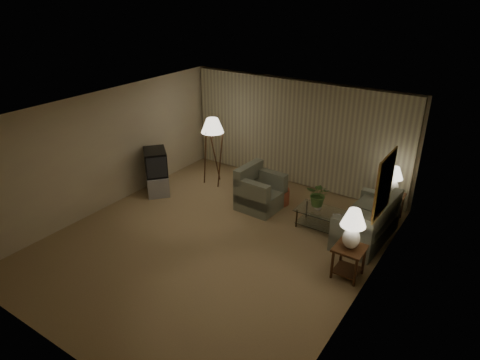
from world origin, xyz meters
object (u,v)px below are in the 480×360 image
Objects in this scene: side_table_near at (349,257)px; tv_cabinet at (157,183)px; armchair at (261,192)px; side_table_far at (390,202)px; crt_tv at (155,162)px; vase at (318,206)px; ottoman at (278,196)px; coffee_table at (323,217)px; table_lamp_near at (353,226)px; floor_lamp at (213,150)px; sofa at (366,223)px; table_lamp_far at (394,178)px.

tv_cabinet is at bearing 173.56° from side_table_near.
armchair is 1.69× the size of side_table_far.
vase is (4.03, 0.66, -0.31)m from crt_tv.
side_table_far is 1.10× the size of ottoman.
coffee_table is at bearing 129.29° from side_table_near.
crt_tv is (-5.20, 0.59, -0.24)m from table_lamp_near.
coffee_table is at bearing -19.68° from ottoman.
floor_lamp is 2.07m from ottoman.
ottoman is (-2.40, 1.74, -0.23)m from side_table_near.
floor_lamp is (-4.33, -0.70, 0.51)m from side_table_far.
sofa is at bearing 49.51° from tv_cabinet.
vase is at bearing -133.72° from side_table_far.
table_lamp_near is 1.17× the size of table_lamp_far.
tv_cabinet is 1.62m from floor_lamp.
table_lamp_far reaches higher than armchair.
ottoman is 1.36m from vase.
coffee_table is at bearing -80.23° from sofa.
sofa is 2.47m from armchair.
crt_tv is (-2.58, -0.73, 0.41)m from armchair.
side_table_far is at bearing 17.00° from ottoman.
floor_lamp is 3.23× the size of ottoman.
side_table_far is at bearing -63.55° from armchair.
vase is (-1.17, 1.25, -0.55)m from table_lamp_near.
table_lamp_far is 0.67× the size of tv_cabinet.
coffee_table is (-1.02, -1.23, -0.13)m from side_table_far.
side_table_near is at bearing 34.48° from crt_tv.
sofa is at bearing 96.34° from table_lamp_near.
floor_lamp is at bearing 94.83° from tv_cabinet.
table_lamp_near is at bearing 9.58° from sofa.
table_lamp_near is at bearing -153.43° from side_table_near.
table_lamp_far is 5.54m from crt_tv.
side_table_near is at bearing -90.00° from side_table_far.
table_lamp_near reaches higher than table_lamp_far.
armchair is 2.93m from table_lamp_far.
armchair reaches higher than side_table_near.
ottoman is at bearing -24.70° from armchair.
armchair is 1.69× the size of side_table_near.
armchair is at bearing -15.19° from floor_lamp.
sofa is 1.04m from vase.
sofa is 2.71× the size of table_lamp_far.
sofa is 1.36m from side_table_near.
table_lamp_far is 1.76m from vase.
table_lamp_far is 1.19× the size of ottoman.
coffee_table is at bearing -129.82° from side_table_far.
tv_cabinet is 3.03m from ottoman.
armchair is (-2.47, -0.04, 0.03)m from sofa.
tv_cabinet is at bearing -160.03° from side_table_far.
ottoman is at bearing 63.34° from tv_cabinet.
side_table_far is 2.56m from table_lamp_near.
side_table_near reaches higher than tv_cabinet.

